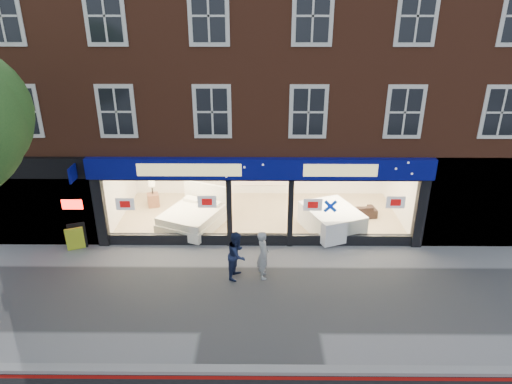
{
  "coord_description": "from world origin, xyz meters",
  "views": [
    {
      "loc": [
        -0.02,
        -11.06,
        8.16
      ],
      "look_at": [
        -0.13,
        2.5,
        2.28
      ],
      "focal_mm": 32.0,
      "sensor_mm": 36.0,
      "label": 1
    }
  ],
  "objects_px": {
    "display_bed": "(194,217)",
    "pedestrian_blue": "(237,255)",
    "a_board": "(76,237)",
    "pedestrian_grey": "(263,255)",
    "mattress_stack": "(331,220)",
    "sofa": "(354,211)"
  },
  "relations": [
    {
      "from": "a_board",
      "to": "pedestrian_grey",
      "type": "xyz_separation_m",
      "value": [
        6.45,
        -1.64,
        0.33
      ]
    },
    {
      "from": "mattress_stack",
      "to": "display_bed",
      "type": "bearing_deg",
      "value": 176.38
    },
    {
      "from": "pedestrian_grey",
      "to": "a_board",
      "type": "bearing_deg",
      "value": 69.91
    },
    {
      "from": "pedestrian_grey",
      "to": "pedestrian_blue",
      "type": "height_order",
      "value": "pedestrian_grey"
    },
    {
      "from": "display_bed",
      "to": "pedestrian_blue",
      "type": "relative_size",
      "value": 1.86
    },
    {
      "from": "sofa",
      "to": "pedestrian_grey",
      "type": "bearing_deg",
      "value": 39.23
    },
    {
      "from": "sofa",
      "to": "pedestrian_grey",
      "type": "xyz_separation_m",
      "value": [
        -3.6,
        -4.04,
        0.44
      ]
    },
    {
      "from": "display_bed",
      "to": "sofa",
      "type": "bearing_deg",
      "value": 31.0
    },
    {
      "from": "mattress_stack",
      "to": "pedestrian_grey",
      "type": "distance_m",
      "value": 3.9
    },
    {
      "from": "pedestrian_grey",
      "to": "mattress_stack",
      "type": "bearing_deg",
      "value": -46.7
    },
    {
      "from": "mattress_stack",
      "to": "pedestrian_grey",
      "type": "height_order",
      "value": "pedestrian_grey"
    },
    {
      "from": "mattress_stack",
      "to": "sofa",
      "type": "xyz_separation_m",
      "value": [
        1.05,
        1.1,
        -0.18
      ]
    },
    {
      "from": "mattress_stack",
      "to": "a_board",
      "type": "xyz_separation_m",
      "value": [
        -8.99,
        -1.3,
        -0.06
      ]
    },
    {
      "from": "mattress_stack",
      "to": "a_board",
      "type": "bearing_deg",
      "value": -171.77
    },
    {
      "from": "pedestrian_grey",
      "to": "display_bed",
      "type": "bearing_deg",
      "value": 32.69
    },
    {
      "from": "a_board",
      "to": "pedestrian_grey",
      "type": "relative_size",
      "value": 0.59
    },
    {
      "from": "a_board",
      "to": "pedestrian_blue",
      "type": "relative_size",
      "value": 0.6
    },
    {
      "from": "display_bed",
      "to": "pedestrian_grey",
      "type": "xyz_separation_m",
      "value": [
        2.6,
        -3.27,
        0.33
      ]
    },
    {
      "from": "sofa",
      "to": "a_board",
      "type": "xyz_separation_m",
      "value": [
        -10.04,
        -2.4,
        0.11
      ]
    },
    {
      "from": "display_bed",
      "to": "a_board",
      "type": "relative_size",
      "value": 3.12
    },
    {
      "from": "mattress_stack",
      "to": "pedestrian_blue",
      "type": "distance_m",
      "value": 4.46
    },
    {
      "from": "sofa",
      "to": "pedestrian_blue",
      "type": "relative_size",
      "value": 1.11
    }
  ]
}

